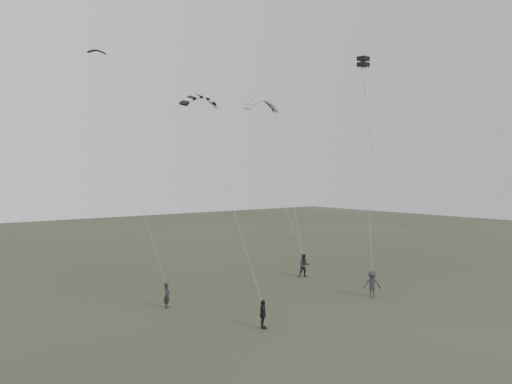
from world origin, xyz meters
TOP-DOWN VIEW (x-y plane):
  - ground at (0.00, 0.00)m, footprint 140.00×140.00m
  - flyer_left at (-6.46, 4.88)m, footprint 0.65×0.67m
  - flyer_right at (6.56, 6.38)m, footprint 1.11×1.04m
  - flyer_center at (-4.43, -2.00)m, footprint 0.75×0.97m
  - flyer_far at (5.49, -1.26)m, footprint 1.28×1.28m
  - kite_dark_small at (-7.30, 13.88)m, footprint 1.38×0.72m
  - kite_pale_large at (7.18, 12.45)m, footprint 3.67×1.33m
  - kite_striped at (-4.37, 4.27)m, footprint 2.57×0.95m
  - kite_box at (8.76, 2.36)m, footprint 0.71×0.76m

SIDE VIEW (x-z plane):
  - ground at x=0.00m, z-range 0.00..0.00m
  - flyer_center at x=-4.43m, z-range 0.00..1.53m
  - flyer_left at x=-6.46m, z-range 0.00..1.55m
  - flyer_far at x=5.49m, z-range 0.00..1.78m
  - flyer_right at x=6.56m, z-range 0.00..1.83m
  - kite_striped at x=-4.37m, z-range 12.43..13.62m
  - kite_pale_large at x=7.18m, z-range 13.99..15.68m
  - kite_box at x=8.76m, z-range 16.26..17.05m
  - kite_dark_small at x=-7.30m, z-range 17.00..17.56m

